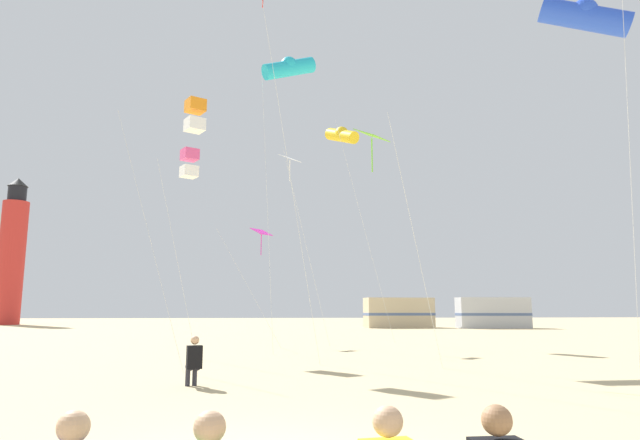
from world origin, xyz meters
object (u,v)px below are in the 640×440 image
kite_diamond_magenta (261,236)px  kite_tube_gold (342,135)px  kite_box_orange (195,116)px  kite_tube_blue (584,16)px  rv_van_silver (493,313)px  kite_tube_cyan (289,68)px  kite_flyer_standing (194,360)px  lighthouse_distant (12,255)px  kite_diamond_white (291,166)px  rv_van_tan (399,313)px  kite_box_rainbow (189,163)px  kite_diamond_lime (374,143)px

kite_diamond_magenta → kite_tube_gold: size_ratio=0.48×
kite_box_orange → kite_tube_blue: bearing=-23.7°
rv_van_silver → kite_tube_cyan: bearing=-122.5°
kite_flyer_standing → lighthouse_distant: (-27.40, 51.94, 7.22)m
lighthouse_distant → kite_diamond_white: bearing=-51.5°
rv_van_tan → kite_diamond_white: bearing=-118.7°
kite_flyer_standing → kite_diamond_magenta: bearing=-111.5°
kite_flyer_standing → rv_van_tan: (14.13, 38.42, 0.78)m
kite_box_orange → lighthouse_distant: bearing=119.7°
kite_tube_cyan → lighthouse_distant: bearing=125.4°
kite_tube_gold → kite_box_orange: size_ratio=1.35×
kite_diamond_magenta → kite_box_rainbow: size_ratio=0.73×
kite_tube_blue → kite_tube_cyan: 12.60m
lighthouse_distant → kite_diamond_lime: bearing=-56.4°
kite_diamond_lime → kite_diamond_magenta: bearing=107.7°
kite_tube_blue → rv_van_tan: bearing=84.6°
kite_box_rainbow → rv_van_silver: (23.95, 27.74, -6.12)m
kite_diamond_lime → kite_diamond_magenta: kite_diamond_lime is taller
kite_tube_gold → kite_box_orange: 13.25m
kite_diamond_magenta → kite_box_orange: (-2.25, -9.26, 2.98)m
kite_flyer_standing → rv_van_silver: (22.43, 36.19, 0.78)m
kite_box_orange → lighthouse_distant: (-26.44, 46.41, -0.62)m
kite_box_orange → kite_diamond_white: bearing=66.2°
kite_box_orange → rv_van_silver: 39.21m
kite_tube_blue → kite_tube_cyan: bearing=130.7°
kite_flyer_standing → kite_diamond_white: bearing=-117.8°
kite_tube_blue → kite_tube_gold: (-4.78, 16.04, 1.54)m
kite_diamond_magenta → rv_van_silver: bearing=45.3°
kite_diamond_lime → kite_box_rainbow: size_ratio=0.92×
kite_tube_cyan → rv_van_tan: size_ratio=1.99×
kite_flyer_standing → kite_diamond_white: 16.57m
kite_tube_blue → kite_tube_cyan: size_ratio=0.82×
kite_diamond_magenta → kite_box_orange: 9.99m
kite_diamond_white → rv_van_tan: 27.98m
kite_box_rainbow → rv_van_tan: bearing=62.4°
kite_diamond_magenta → kite_box_orange: bearing=-103.6°
kite_diamond_white → kite_box_orange: 9.29m
kite_flyer_standing → kite_tube_cyan: 15.57m
kite_diamond_white → kite_box_orange: kite_diamond_white is taller
rv_van_tan → kite_diamond_lime: bearing=-108.4°
kite_tube_blue → kite_flyer_standing: bearing=-177.4°
kite_tube_gold → rv_van_silver: 27.71m
kite_tube_blue → lighthouse_distant: size_ratio=0.64×
kite_diamond_white → kite_box_rainbow: bearing=-127.6°
lighthouse_distant → rv_van_silver: (49.83, -15.75, -6.45)m
kite_tube_gold → kite_box_rainbow: size_ratio=1.51×
kite_flyer_standing → kite_tube_gold: size_ratio=0.09×
kite_diamond_white → kite_box_rainbow: kite_diamond_white is taller
kite_diamond_lime → lighthouse_distant: bearing=123.6°
rv_van_tan → kite_box_rainbow: bearing=-121.3°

